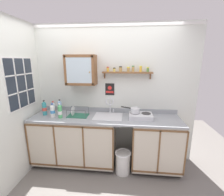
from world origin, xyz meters
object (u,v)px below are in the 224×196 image
bottle_water_blue_4 (60,107)px  trash_bin (123,162)px  bottle_soda_green_0 (60,111)px  dish_rack (77,115)px  wall_cabinet (81,70)px  hot_plate_stove (141,116)px  bottle_opaque_white_2 (53,111)px  bottle_water_clear_1 (53,109)px  warning_sign (110,89)px  saucepan (135,110)px  sink (108,118)px  bottle_detergent_teal_3 (44,108)px

bottle_water_blue_4 → trash_bin: size_ratio=0.69×
bottle_soda_green_0 → dish_rack: bottle_soda_green_0 is taller
wall_cabinet → bottle_soda_green_0: bearing=-137.9°
hot_plate_stove → bottle_opaque_white_2: bearing=-176.5°
bottle_water_clear_1 → trash_bin: (1.28, -0.23, -0.84)m
hot_plate_stove → wall_cabinet: wall_cabinet is taller
bottle_water_clear_1 → bottle_opaque_white_2: bearing=-69.2°
warning_sign → saucepan: bearing=-29.4°
bottle_water_blue_4 → wall_cabinet: 0.79m
saucepan → trash_bin: (-0.18, -0.23, -0.86)m
sink → trash_bin: bearing=-39.8°
sink → bottle_soda_green_0: bearing=-169.4°
bottle_water_clear_1 → bottle_opaque_white_2: bottle_water_clear_1 is taller
sink → hot_plate_stove: bearing=-2.7°
sink → dish_rack: (-0.55, -0.03, 0.05)m
bottle_soda_green_0 → warning_sign: (0.81, 0.41, 0.32)m
dish_rack → hot_plate_stove: bearing=0.2°
sink → bottle_water_blue_4: 0.92m
bottle_soda_green_0 → bottle_water_clear_1: 0.25m
saucepan → dish_rack: size_ratio=0.91×
hot_plate_stove → bottle_opaque_white_2: size_ratio=1.61×
bottle_water_blue_4 → bottle_soda_green_0: bearing=-66.0°
bottle_water_clear_1 → bottle_opaque_white_2: (0.05, -0.13, 0.00)m
saucepan → bottle_soda_green_0: bottle_soda_green_0 is taller
bottle_soda_green_0 → dish_rack: bearing=25.5°
saucepan → hot_plate_stove: bearing=-13.5°
hot_plate_stove → trash_bin: (-0.28, -0.20, -0.77)m
bottle_soda_green_0 → bottle_opaque_white_2: bottle_soda_green_0 is taller
bottle_opaque_white_2 → bottle_detergent_teal_3: bottle_detergent_teal_3 is taller
bottle_water_clear_1 → warning_sign: warning_sign is taller
dish_rack → wall_cabinet: 0.79m
bottle_water_blue_4 → trash_bin: bearing=-14.4°
hot_plate_stove → bottle_soda_green_0: size_ratio=1.52×
bottle_opaque_white_2 → hot_plate_stove: bearing=3.5°
sink → warning_sign: size_ratio=2.24×
saucepan → bottle_water_blue_4: bearing=176.8°
trash_bin → wall_cabinet: bearing=154.9°
bottle_detergent_teal_3 → dish_rack: 0.61m
bottle_water_blue_4 → warning_sign: warning_sign is taller
saucepan → bottle_water_clear_1: 1.46m
saucepan → dish_rack: bearing=-178.4°
sink → dish_rack: 0.56m
bottle_soda_green_0 → bottle_opaque_white_2: size_ratio=1.06×
saucepan → bottle_water_clear_1: (-1.46, 0.01, -0.02)m
sink → hot_plate_stove: (0.56, -0.03, 0.06)m
saucepan → bottle_opaque_white_2: bearing=-175.2°
saucepan → bottle_water_clear_1: bottle_water_clear_1 is taller
bottle_detergent_teal_3 → bottle_soda_green_0: bearing=-19.0°
warning_sign → hot_plate_stove: bearing=-26.8°
hot_plate_stove → warning_sign: size_ratio=1.79×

